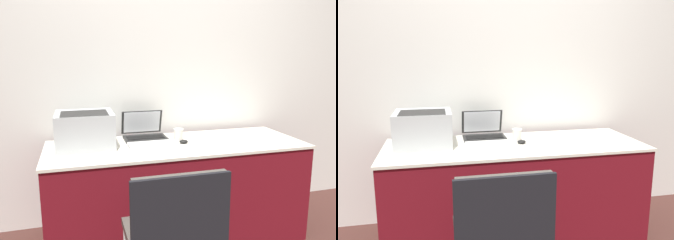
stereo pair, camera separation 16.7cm
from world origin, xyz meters
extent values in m
cube|color=silver|center=(0.00, 0.80, 1.30)|extent=(8.00, 0.05, 2.60)
cube|color=maroon|center=(0.00, 0.34, 0.37)|extent=(1.93, 0.68, 0.75)
cube|color=silver|center=(0.00, 0.34, 0.76)|extent=(1.95, 0.70, 0.02)
cube|color=#B2B7BC|center=(-0.68, 0.43, 0.90)|extent=(0.41, 0.37, 0.26)
cube|color=black|center=(-0.68, 0.39, 1.01)|extent=(0.33, 0.28, 0.05)
cube|color=black|center=(-0.21, 0.53, 0.78)|extent=(0.34, 0.21, 0.02)
cube|color=black|center=(-0.21, 0.52, 0.79)|extent=(0.30, 0.11, 0.00)
cube|color=black|center=(-0.21, 0.67, 0.88)|extent=(0.34, 0.07, 0.20)
cube|color=silver|center=(-0.21, 0.66, 0.89)|extent=(0.30, 0.06, 0.18)
cube|color=silver|center=(-0.19, 0.33, 0.78)|extent=(0.36, 0.15, 0.02)
cylinder|color=white|center=(0.03, 0.41, 0.82)|extent=(0.07, 0.07, 0.09)
cylinder|color=white|center=(0.03, 0.41, 0.86)|extent=(0.08, 0.08, 0.01)
ellipsoid|color=black|center=(0.05, 0.33, 0.78)|extent=(0.06, 0.06, 0.03)
cube|color=#4C4742|center=(-0.26, -0.36, 0.46)|extent=(0.48, 0.41, 0.04)
cube|color=#4C4742|center=(-0.26, -0.55, 0.67)|extent=(0.48, 0.03, 0.39)
cube|color=black|center=(-0.26, -0.58, 0.65)|extent=(0.50, 0.02, 0.43)
camera|label=1|loc=(-0.73, -1.97, 1.43)|focal=35.00mm
camera|label=2|loc=(-0.56, -2.01, 1.43)|focal=35.00mm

